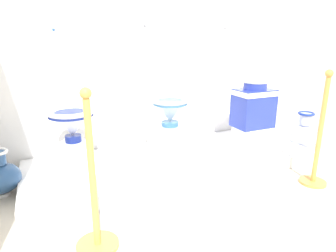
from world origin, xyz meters
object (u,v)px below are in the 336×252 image
stanchion_post_near_right (318,148)px  antique_toilet_rightmost (170,112)px  plinth_block_rightmost (170,144)px  decorative_vase_corner (0,177)px  plinth_block_broad_patterned (75,158)px  plinth_block_pale_glazed (251,136)px  antique_toilet_pale_glazed (254,104)px  info_placard_first (59,35)px  antique_toilet_broad_patterned (72,123)px  info_placard_second (148,30)px  stanchion_post_near_left (95,205)px  info_placard_third (227,32)px  decorative_vase_companion (303,135)px

stanchion_post_near_right → antique_toilet_rightmost: bearing=140.8°
plinth_block_rightmost → decorative_vase_corner: (-1.45, 0.04, -0.08)m
plinth_block_rightmost → plinth_block_broad_patterned: bearing=175.4°
plinth_block_pale_glazed → antique_toilet_pale_glazed: size_ratio=0.60×
plinth_block_pale_glazed → info_placard_first: info_placard_first is taller
antique_toilet_broad_patterned → info_placard_second: size_ratio=3.32×
plinth_block_rightmost → stanchion_post_near_left: bearing=-134.8°
antique_toilet_rightmost → info_placard_first: (-0.87, 0.47, 0.68)m
plinth_block_broad_patterned → info_placard_first: (0.00, 0.40, 1.03)m
plinth_block_broad_patterned → info_placard_third: size_ratio=2.92×
info_placard_second → info_placard_third: 0.94m
plinth_block_pale_glazed → info_placard_second: 1.53m
info_placard_first → stanchion_post_near_right: 2.45m
antique_toilet_broad_patterned → info_placard_third: size_ratio=3.08×
plinth_block_pale_glazed → decorative_vase_corner: bearing=177.4°
stanchion_post_near_right → plinth_block_rightmost: bearing=140.8°
info_placard_second → info_placard_third: (0.94, -0.00, -0.01)m
antique_toilet_broad_patterned → plinth_block_rightmost: antique_toilet_broad_patterned is taller
antique_toilet_broad_patterned → antique_toilet_pale_glazed: bearing=-4.3°
antique_toilet_pale_glazed → info_placard_second: bearing=150.6°
decorative_vase_companion → antique_toilet_pale_glazed: bearing=167.1°
decorative_vase_corner → plinth_block_broad_patterned: bearing=2.5°
plinth_block_broad_patterned → info_placard_third: 2.11m
plinth_block_rightmost → info_placard_first: (-0.87, 0.47, 1.00)m
plinth_block_pale_glazed → info_placard_first: (-1.79, 0.53, 1.02)m
plinth_block_broad_patterned → antique_toilet_pale_glazed: antique_toilet_pale_glazed is taller
antique_toilet_pale_glazed → info_placard_second: info_placard_second is taller
plinth_block_pale_glazed → stanchion_post_near_right: (0.08, -0.75, 0.11)m
antique_toilet_broad_patterned → info_placard_third: bearing=12.7°
plinth_block_pale_glazed → info_placard_second: bearing=150.6°
info_placard_third → decorative_vase_companion: size_ratio=0.28×
plinth_block_pale_glazed → info_placard_third: bearing=90.8°
decorative_vase_companion → plinth_block_rightmost: bearing=172.4°
antique_toilet_pale_glazed → info_placard_first: size_ratio=3.23×
antique_toilet_pale_glazed → stanchion_post_near_right: size_ratio=0.50×
antique_toilet_pale_glazed → info_placard_third: info_placard_third is taller
info_placard_third → decorative_vase_companion: (0.62, -0.67, -1.09)m
info_placard_second → decorative_vase_companion: bearing=-23.4°
plinth_block_broad_patterned → plinth_block_pale_glazed: plinth_block_pale_glazed is taller
plinth_block_pale_glazed → stanchion_post_near_left: (-1.79, -0.82, 0.07)m
antique_toilet_broad_patterned → decorative_vase_corner: bearing=-177.5°
plinth_block_pale_glazed → plinth_block_rightmost: bearing=175.9°
info_placard_third → decorative_vase_corner: size_ratio=0.33×
stanchion_post_near_left → info_placard_third: bearing=37.2°
decorative_vase_corner → stanchion_post_near_left: 1.10m
antique_toilet_broad_patterned → antique_toilet_rightmost: (0.87, -0.07, 0.02)m
info_placard_third → plinth_block_broad_patterned: bearing=-167.3°
stanchion_post_near_left → info_placard_first: bearing=89.9°
plinth_block_rightmost → info_placard_third: bearing=27.4°
stanchion_post_near_right → info_placard_first: bearing=145.5°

